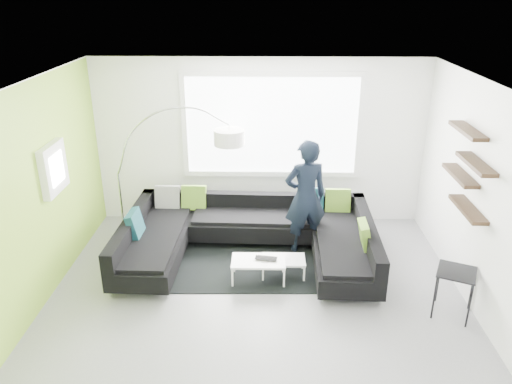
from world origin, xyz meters
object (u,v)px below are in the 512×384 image
Objects in this scene: person at (305,197)px; laptop at (265,260)px; coffee_table at (271,268)px; arc_lamp at (118,174)px; sectional_sofa at (248,240)px; side_table at (453,293)px.

laptop is (-0.59, -0.91, -0.56)m from person.
person reaches higher than laptop.
coffee_table is at bearing 55.82° from laptop.
arc_lamp is at bearing 153.06° from coffee_table.
person is (0.51, 0.83, 0.73)m from coffee_table.
sectional_sofa is at bearing 126.21° from coffee_table.
arc_lamp reaches higher than person.
arc_lamp is at bearing 161.39° from sectional_sofa.
person is 5.34× the size of laptop.
laptop is (-2.34, 0.71, 0.02)m from side_table.
side_table is (2.59, -1.24, -0.04)m from sectional_sofa.
side_table reaches higher than coffee_table.
arc_lamp reaches higher than coffee_table.
person reaches higher than sectional_sofa.
person reaches higher than coffee_table.
coffee_table is at bearing 160.80° from side_table.
person is (0.85, 0.37, 0.55)m from sectional_sofa.
sectional_sofa is 6.05× the size of side_table.
arc_lamp is at bearing 156.71° from side_table.
side_table is (4.67, -2.01, -0.78)m from arc_lamp.
sectional_sofa is 2.34m from arc_lamp.
sectional_sofa reaches higher than coffee_table.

